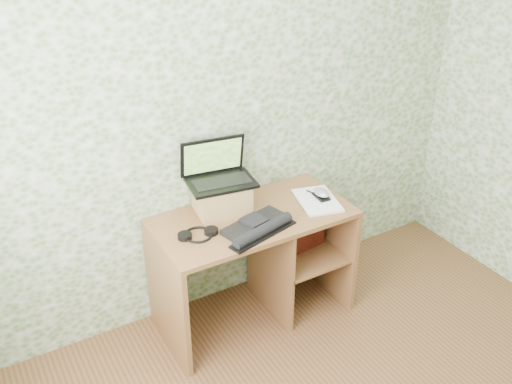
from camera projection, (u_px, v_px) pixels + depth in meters
wall_back at (227, 113)px, 3.38m from camera, size 3.50×0.00×3.50m
desk at (262, 247)px, 3.60m from camera, size 1.20×0.60×0.75m
riser at (222, 197)px, 3.42m from camera, size 0.34×0.30×0.18m
laptop at (218, 172)px, 3.38m from camera, size 0.42×0.33×0.26m
keyboard at (258, 227)px, 3.26m from camera, size 0.46×0.33×0.06m
headphones at (198, 234)px, 3.22m from camera, size 0.23×0.20×0.03m
notepad at (317, 200)px, 3.56m from camera, size 0.31×0.38×0.02m
mouse at (321, 194)px, 3.56m from camera, size 0.09×0.13×0.04m
pen at (316, 194)px, 3.60m from camera, size 0.06×0.15×0.01m
red_box at (307, 227)px, 3.69m from camera, size 0.26×0.12×0.30m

